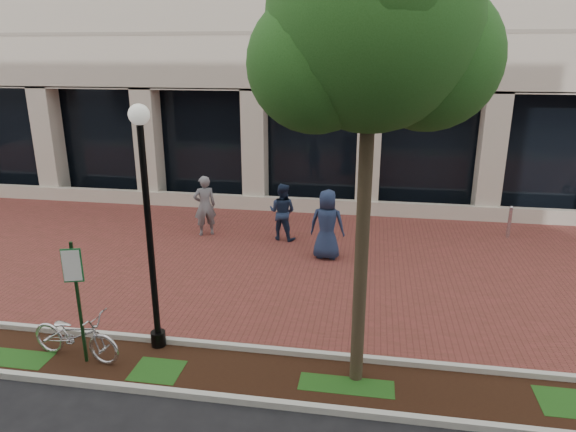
% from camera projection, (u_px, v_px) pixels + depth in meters
% --- Properties ---
extents(ground, '(120.00, 120.00, 0.00)m').
position_uv_depth(ground, '(288.00, 260.00, 13.93)').
color(ground, black).
rests_on(ground, ground).
extents(brick_plaza, '(40.00, 9.00, 0.01)m').
position_uv_depth(brick_plaza, '(288.00, 260.00, 13.93)').
color(brick_plaza, brown).
rests_on(brick_plaza, ground).
extents(planting_strip, '(40.00, 1.50, 0.01)m').
position_uv_depth(planting_strip, '(239.00, 374.00, 9.00)').
color(planting_strip, black).
rests_on(planting_strip, ground).
extents(curb_plaza_side, '(40.00, 0.12, 0.12)m').
position_uv_depth(curb_plaza_side, '(249.00, 348.00, 9.68)').
color(curb_plaza_side, beige).
rests_on(curb_plaza_side, ground).
extents(curb_street_side, '(40.00, 0.12, 0.12)m').
position_uv_depth(curb_street_side, '(227.00, 399.00, 8.27)').
color(curb_street_side, beige).
rests_on(curb_street_side, ground).
extents(parking_sign, '(0.34, 0.07, 2.33)m').
position_uv_depth(parking_sign, '(76.00, 288.00, 8.90)').
color(parking_sign, '#143918').
rests_on(parking_sign, ground).
extents(lamppost, '(0.36, 0.36, 4.58)m').
position_uv_depth(lamppost, '(148.00, 218.00, 9.10)').
color(lamppost, black).
rests_on(lamppost, ground).
extents(street_tree, '(3.63, 3.03, 7.28)m').
position_uv_depth(street_tree, '(375.00, 39.00, 7.22)').
color(street_tree, '#4C402B').
rests_on(street_tree, ground).
extents(locked_bicycle, '(1.90, 0.91, 0.96)m').
position_uv_depth(locked_bicycle, '(76.00, 335.00, 9.34)').
color(locked_bicycle, silver).
rests_on(locked_bicycle, ground).
extents(pedestrian_left, '(0.81, 0.73, 1.87)m').
position_uv_depth(pedestrian_left, '(205.00, 206.00, 15.63)').
color(pedestrian_left, slate).
rests_on(pedestrian_left, ground).
extents(pedestrian_mid, '(0.97, 0.83, 1.73)m').
position_uv_depth(pedestrian_mid, '(282.00, 212.00, 15.27)').
color(pedestrian_mid, '#1B2945').
rests_on(pedestrian_mid, ground).
extents(pedestrian_right, '(0.98, 0.68, 1.93)m').
position_uv_depth(pedestrian_right, '(327.00, 225.00, 13.82)').
color(pedestrian_right, '#1D2A4A').
rests_on(pedestrian_right, ground).
extents(bollard, '(0.12, 0.12, 1.01)m').
position_uv_depth(bollard, '(510.00, 221.00, 15.53)').
color(bollard, '#BCBCC1').
rests_on(bollard, ground).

